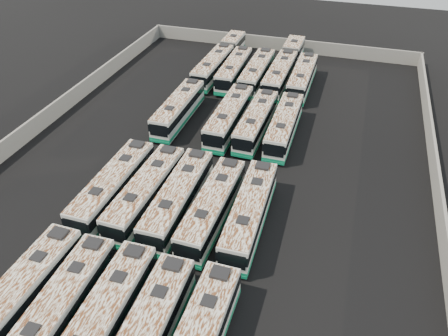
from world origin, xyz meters
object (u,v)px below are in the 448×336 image
bus_front_left (60,310)px  bus_midback_far_right (284,126)px  bus_midback_center (229,117)px  bus_midfront_right (212,207)px  bus_midback_far_left (179,109)px  bus_midfront_left (146,192)px  bus_back_left (234,70)px  bus_back_far_left (220,59)px  bus_back_center (257,73)px  bus_midfront_far_right (250,213)px  bus_back_right (285,66)px  bus_midfront_center (178,198)px  bus_front_center (103,322)px  bus_midback_right (256,121)px  bus_front_far_left (19,298)px  bus_midfront_far_left (114,187)px  bus_back_far_right (302,78)px

bus_front_left → bus_midback_far_right: (9.98, 29.45, -0.01)m
bus_midback_center → bus_midfront_right: bearing=-78.1°
bus_front_left → bus_midback_far_left: size_ratio=1.01×
bus_midfront_left → bus_midfront_right: bus_midfront_left is taller
bus_back_left → bus_front_left: bearing=-91.0°
bus_midfront_right → bus_back_far_left: (-9.84, 33.00, 0.01)m
bus_back_far_left → bus_back_center: bus_back_center is taller
bus_midfront_far_right → bus_back_right: bus_back_right is taller
bus_midfront_center → bus_back_center: size_ratio=1.02×
bus_front_left → bus_midback_far_left: (-3.22, 29.56, -0.02)m
bus_back_right → bus_back_left: bearing=-152.2°
bus_front_center → bus_midfront_center: 13.52m
bus_midfront_center → bus_midback_right: bearing=77.6°
bus_midfront_left → bus_front_center: bearing=-75.0°
bus_midback_far_left → bus_front_far_left: bearing=-90.2°
bus_back_right → bus_midback_far_right: bearing=-78.3°
bus_back_left → bus_back_far_left: bearing=132.9°
bus_front_far_left → bus_back_center: size_ratio=1.02×
bus_back_far_left → bus_midfront_right: bearing=-72.3°
bus_front_far_left → bus_back_right: 47.55m
bus_midfront_far_left → bus_midfront_center: size_ratio=1.00×
bus_midback_right → bus_back_right: size_ratio=0.62×
bus_midfront_far_left → bus_midback_far_left: bus_midfront_far_left is taller
bus_midback_center → bus_back_left: (-3.36, 13.58, -0.06)m
bus_midback_center → bus_front_center: bearing=-89.7°
bus_midfront_left → bus_midback_right: bearing=69.2°
bus_midfront_far_right → bus_back_right: (-3.25, 32.84, 0.02)m
bus_back_far_left → bus_front_center: bearing=-80.8°
bus_midback_far_right → bus_midfront_left: bearing=-122.1°
bus_front_center → bus_back_left: (-3.35, 42.97, -0.06)m
bus_midback_right → bus_back_left: size_ratio=0.99×
bus_midback_center → bus_midback_far_right: size_ratio=1.03×
bus_back_center → bus_midfront_far_left: bearing=-102.3°
bus_midback_right → bus_back_far_right: 14.14m
bus_midback_center → bus_midfront_far_right: bearing=-66.8°
bus_midback_far_right → bus_back_right: (-3.23, 16.99, 0.06)m
bus_midfront_right → bus_midback_far_right: 16.47m
bus_midfront_left → bus_midfront_far_right: size_ratio=1.00×
bus_midback_far_left → bus_midfront_far_left: bearing=-90.0°
bus_midback_right → bus_midback_far_right: bearing=0.9°
bus_midfront_far_right → bus_midback_far_right: (-0.03, 15.85, -0.04)m
bus_midfront_far_left → bus_back_center: size_ratio=1.02×
bus_midback_far_left → bus_back_left: bus_back_left is taller
bus_front_far_left → bus_midback_center: 30.19m
bus_front_far_left → bus_back_right: size_ratio=0.64×
bus_midfront_right → bus_back_left: 30.41m
bus_front_far_left → bus_midback_far_right: 32.34m
bus_midfront_left → bus_back_right: bearing=80.1°
bus_back_left → bus_back_center: 3.41m
bus_midfront_far_right → bus_back_left: (-10.02, 29.40, -0.04)m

